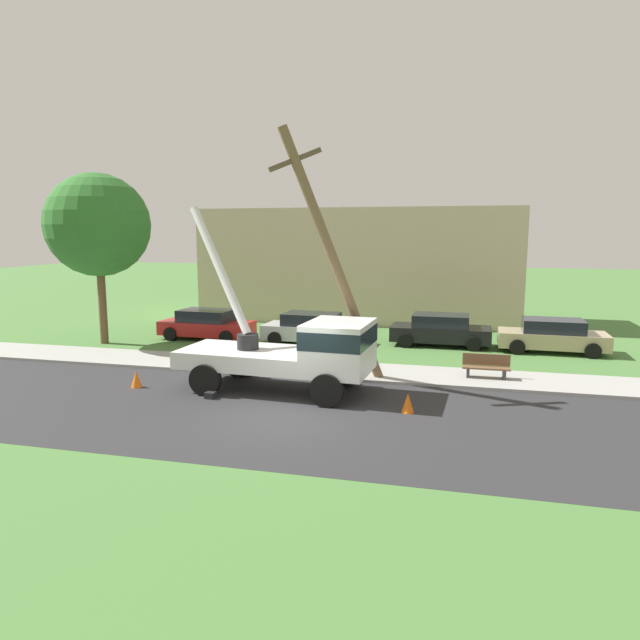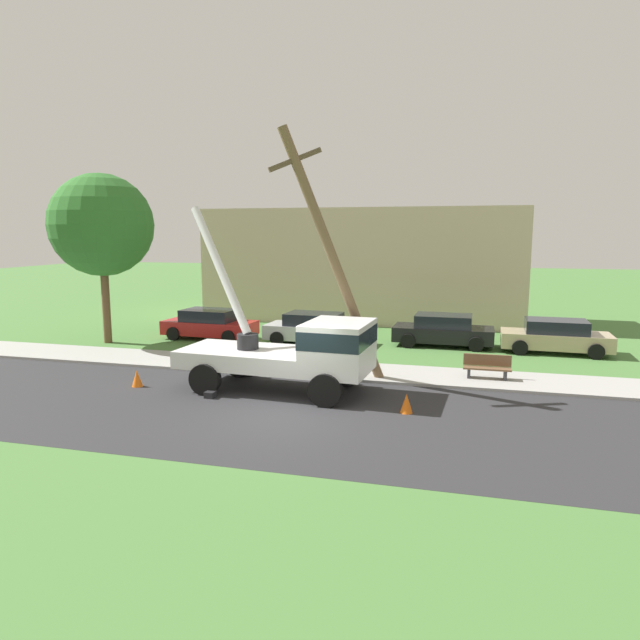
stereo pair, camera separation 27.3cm
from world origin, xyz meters
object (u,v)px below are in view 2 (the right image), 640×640
at_px(utility_truck, 299,349).
at_px(park_bench, 487,368).
at_px(parked_sedan_tan, 555,336).
at_px(leaning_utility_pole, 332,256).
at_px(traffic_cone_ahead, 406,403).
at_px(roadside_tree_near, 102,225).
at_px(parked_sedan_red, 210,324).
at_px(parked_sedan_black, 443,330).
at_px(parked_sedan_silver, 314,328).
at_px(traffic_cone_behind, 137,378).

height_order(utility_truck, park_bench, utility_truck).
height_order(parked_sedan_tan, park_bench, parked_sedan_tan).
relative_size(leaning_utility_pole, traffic_cone_ahead, 15.09).
height_order(traffic_cone_ahead, roadside_tree_near, roadside_tree_near).
xyz_separation_m(leaning_utility_pole, parked_sedan_red, (-7.60, 6.39, -3.60)).
bearing_deg(leaning_utility_pole, roadside_tree_near, 159.93).
bearing_deg(parked_sedan_tan, traffic_cone_ahead, -118.06).
bearing_deg(roadside_tree_near, parked_sedan_black, 11.94).
height_order(parked_sedan_red, park_bench, parked_sedan_red).
relative_size(utility_truck, parked_sedan_red, 1.50).
distance_m(traffic_cone_ahead, parked_sedan_black, 10.09).
xyz_separation_m(leaning_utility_pole, parked_sedan_tan, (8.01, 7.18, -3.60)).
distance_m(parked_sedan_red, parked_sedan_silver, 5.17).
distance_m(parked_sedan_black, roadside_tree_near, 16.12).
xyz_separation_m(utility_truck, parked_sedan_red, (-6.85, 7.72, -0.70)).
bearing_deg(roadside_tree_near, parked_sedan_red, 26.71).
height_order(parked_sedan_black, park_bench, parked_sedan_black).
bearing_deg(utility_truck, traffic_cone_behind, -172.06).
bearing_deg(traffic_cone_behind, roadside_tree_near, 131.34).
height_order(utility_truck, traffic_cone_behind, utility_truck).
height_order(utility_truck, parked_sedan_tan, utility_truck).
bearing_deg(parked_sedan_silver, traffic_cone_ahead, -59.97).
xyz_separation_m(traffic_cone_ahead, roadside_tree_near, (-14.57, 6.88, 5.10)).
relative_size(traffic_cone_ahead, roadside_tree_near, 0.07).
relative_size(traffic_cone_behind, parked_sedan_tan, 0.13).
xyz_separation_m(traffic_cone_behind, park_bench, (11.25, 3.75, 0.18)).
xyz_separation_m(parked_sedan_silver, park_bench, (7.53, -4.81, -0.25)).
distance_m(traffic_cone_ahead, parked_sedan_silver, 10.47).
distance_m(parked_sedan_black, park_bench, 6.09).
distance_m(parked_sedan_tan, roadside_tree_near, 20.52).
bearing_deg(parked_sedan_silver, utility_truck, -77.82).
bearing_deg(parked_sedan_black, parked_sedan_tan, -3.76).
height_order(parked_sedan_black, parked_sedan_tan, same).
distance_m(traffic_cone_ahead, parked_sedan_tan, 11.07).
distance_m(traffic_cone_behind, parked_sedan_tan, 16.93).
bearing_deg(parked_sedan_black, utility_truck, -114.82).
bearing_deg(parked_sedan_silver, parked_sedan_black, 9.93).
bearing_deg(parked_sedan_red, leaning_utility_pole, -40.08).
bearing_deg(parked_sedan_red, utility_truck, -48.41).
height_order(utility_truck, traffic_cone_ahead, utility_truck).
height_order(traffic_cone_behind, parked_sedan_silver, parked_sedan_silver).
bearing_deg(roadside_tree_near, traffic_cone_behind, -48.66).
bearing_deg(parked_sedan_tan, parked_sedan_red, -177.11).
height_order(traffic_cone_behind, parked_sedan_red, parked_sedan_red).
distance_m(leaning_utility_pole, parked_sedan_silver, 7.80).
bearing_deg(utility_truck, parked_sedan_black, 65.18).
distance_m(leaning_utility_pole, traffic_cone_ahead, 5.55).
bearing_deg(traffic_cone_behind, parked_sedan_black, 45.27).
distance_m(parked_sedan_black, parked_sedan_tan, 4.69).
height_order(parked_sedan_red, parked_sedan_tan, same).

